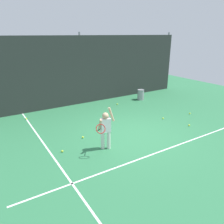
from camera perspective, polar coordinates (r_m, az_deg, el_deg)
The scene contains 15 objects.
ground_plane at distance 8.10m, azimuth 5.95°, elevation -5.59°, with size 20.00×20.00×0.00m, color #2D7247.
court_line_baseline at distance 7.15m, azimuth 13.14°, elevation -9.65°, with size 9.00×0.05×0.00m, color white.
court_line_sideline at distance 7.71m, azimuth -17.28°, elevation -7.79°, with size 0.05×9.00×0.00m, color white.
back_fence_windscreen at distance 11.28m, azimuth -7.89°, elevation 10.53°, with size 12.18×0.08×3.37m, color #282D2B.
fence_post_1 at distance 11.33m, azimuth -8.03°, elevation 10.94°, with size 0.09×0.09×3.52m, color slate.
fence_post_2 at distance 14.76m, azimuth 13.97°, elevation 12.57°, with size 0.09×0.09×3.52m, color slate.
tennis_player at distance 6.75m, azimuth -1.72°, elevation -4.05°, with size 0.81×0.57×1.35m.
ball_hopper at distance 12.20m, azimuth 7.44°, elevation 4.52°, with size 0.38×0.38×0.56m.
tennis_ball_0 at distance 9.20m, azimuth 19.35°, elevation -3.26°, with size 0.07×0.07×0.07m, color #CCE033.
tennis_ball_1 at distance 7.03m, azimuth -12.76°, elevation -9.86°, with size 0.07×0.07×0.07m, color #CCE033.
tennis_ball_2 at distance 9.62m, azimuth 13.08°, elevation -1.61°, with size 0.07×0.07×0.07m, color #CCE033.
tennis_ball_3 at distance 11.27m, azimuth 1.34°, elevation 2.07°, with size 0.07×0.07×0.07m, color #CCE033.
tennis_ball_4 at distance 10.55m, azimuth 19.51°, elevation -0.35°, with size 0.07×0.07×0.07m, color #CCE033.
tennis_ball_5 at distance 7.78m, azimuth -7.56°, elevation -6.50°, with size 0.07×0.07×0.07m, color #CCE033.
tennis_ball_6 at distance 10.02m, azimuth -21.33°, elevation -1.62°, with size 0.07×0.07×0.07m, color #CCE033.
Camera 1 is at (-4.58, -5.73, 3.44)m, focal length 35.30 mm.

